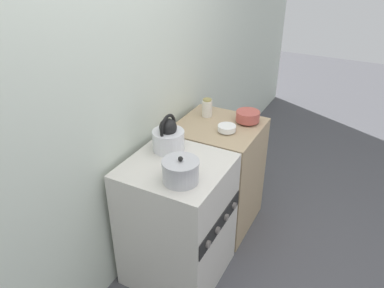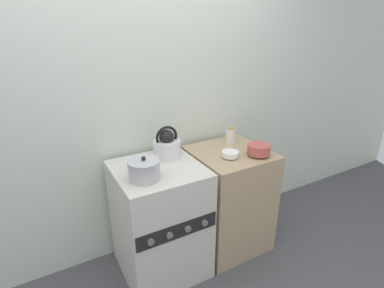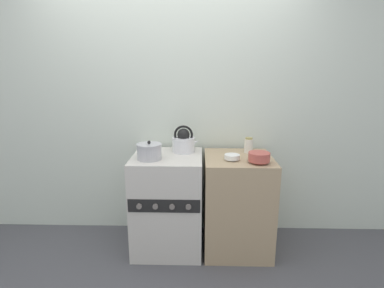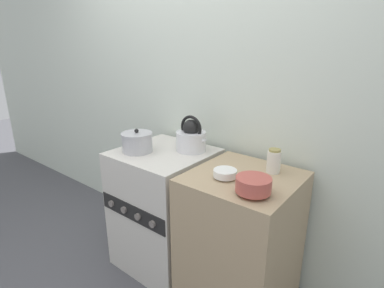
{
  "view_description": "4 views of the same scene",
  "coord_description": "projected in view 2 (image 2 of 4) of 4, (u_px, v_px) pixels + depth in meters",
  "views": [
    {
      "loc": [
        -1.63,
        -0.67,
        2.07
      ],
      "look_at": [
        0.19,
        0.29,
        0.92
      ],
      "focal_mm": 35.0,
      "sensor_mm": 36.0,
      "label": 1
    },
    {
      "loc": [
        -0.71,
        -1.44,
        1.8
      ],
      "look_at": [
        0.3,
        0.34,
        0.98
      ],
      "focal_mm": 28.0,
      "sensor_mm": 36.0,
      "label": 2
    },
    {
      "loc": [
        0.28,
        -2.19,
        1.59
      ],
      "look_at": [
        0.22,
        0.27,
        0.99
      ],
      "focal_mm": 28.0,
      "sensor_mm": 36.0,
      "label": 3
    },
    {
      "loc": [
        1.35,
        -1.08,
        1.55
      ],
      "look_at": [
        0.28,
        0.27,
        0.99
      ],
      "focal_mm": 28.0,
      "sensor_mm": 36.0,
      "label": 4
    }
  ],
  "objects": [
    {
      "name": "small_ceramic_bowl",
      "position": [
        230.0,
        154.0,
        2.25
      ],
      "size": [
        0.13,
        0.13,
        0.05
      ],
      "color": "white",
      "rests_on": "counter"
    },
    {
      "name": "kettle",
      "position": [
        167.0,
        146.0,
        2.21
      ],
      "size": [
        0.25,
        0.2,
        0.24
      ],
      "color": "silver",
      "rests_on": "stove"
    },
    {
      "name": "storage_jar",
      "position": [
        230.0,
        136.0,
        2.5
      ],
      "size": [
        0.08,
        0.08,
        0.14
      ],
      "color": "silver",
      "rests_on": "counter"
    },
    {
      "name": "wall_back",
      "position": [
        136.0,
        103.0,
        2.24
      ],
      "size": [
        7.0,
        0.06,
        2.5
      ],
      "color": "silver",
      "rests_on": "ground_plane"
    },
    {
      "name": "enamel_bowl",
      "position": [
        259.0,
        149.0,
        2.27
      ],
      "size": [
        0.17,
        0.17,
        0.09
      ],
      "color": "#B75147",
      "rests_on": "counter"
    },
    {
      "name": "cooking_pot",
      "position": [
        144.0,
        170.0,
        1.9
      ],
      "size": [
        0.21,
        0.21,
        0.16
      ],
      "color": "#B2B2B7",
      "rests_on": "stove"
    },
    {
      "name": "stove",
      "position": [
        160.0,
        220.0,
        2.24
      ],
      "size": [
        0.6,
        0.62,
        0.87
      ],
      "color": "beige",
      "rests_on": "ground_plane"
    },
    {
      "name": "counter",
      "position": [
        228.0,
        199.0,
        2.52
      ],
      "size": [
        0.58,
        0.6,
        0.86
      ],
      "color": "tan",
      "rests_on": "ground_plane"
    }
  ]
}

